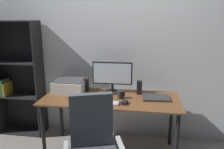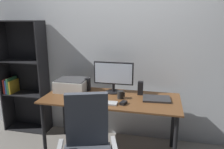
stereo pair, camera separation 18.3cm
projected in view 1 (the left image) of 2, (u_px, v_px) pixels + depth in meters
name	position (u px, v px, depth m)	size (l,w,h in m)	color
back_wall	(117.00, 47.00, 3.03)	(6.40, 0.10, 2.60)	silver
desk	(111.00, 104.00, 2.69)	(1.65, 0.70, 0.74)	brown
monitor	(112.00, 75.00, 2.81)	(0.51, 0.20, 0.40)	black
keyboard	(106.00, 103.00, 2.48)	(0.29, 0.11, 0.02)	#B7BABC
mouse	(125.00, 103.00, 2.47)	(0.06, 0.10, 0.03)	black
coffee_mug	(121.00, 95.00, 2.64)	(0.09, 0.08, 0.09)	black
laptop	(156.00, 98.00, 2.64)	(0.32, 0.23, 0.02)	#2D2D30
speaker_left	(86.00, 85.00, 2.89)	(0.06, 0.07, 0.17)	black
speaker_right	(139.00, 87.00, 2.79)	(0.06, 0.07, 0.17)	black
printer	(70.00, 86.00, 2.88)	(0.40, 0.34, 0.16)	silver
paper_sheet	(89.00, 103.00, 2.49)	(0.21, 0.30, 0.00)	white
bookshelf	(19.00, 80.00, 3.19)	(0.67, 0.28, 1.65)	black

